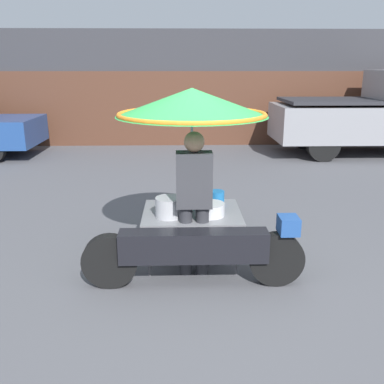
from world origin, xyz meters
TOP-DOWN VIEW (x-y plane):
  - ground_plane at (0.00, 0.00)m, footprint 36.00×36.00m
  - shopfront_building at (0.00, 9.27)m, footprint 28.00×2.06m
  - vendor_motorcycle_cart at (-0.18, 0.47)m, footprint 2.32×1.66m
  - vendor_person at (-0.17, 0.23)m, footprint 0.38×0.22m
  - pickup_truck at (4.83, 6.78)m, footprint 5.11×1.88m

SIDE VIEW (x-z plane):
  - ground_plane at x=0.00m, z-range 0.00..0.00m
  - vendor_person at x=-0.17m, z-range 0.09..1.69m
  - pickup_truck at x=4.83m, z-range -0.05..2.08m
  - vendor_motorcycle_cart at x=-0.18m, z-range 0.48..2.49m
  - shopfront_building at x=0.00m, z-range -0.01..3.19m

